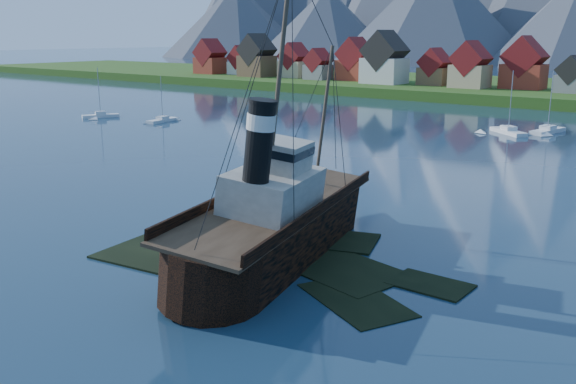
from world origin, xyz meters
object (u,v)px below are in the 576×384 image
Objects in this scene: sailboat_f at (548,132)px; sailboat_c at (508,132)px; tugboat_wreck at (285,218)px; sailboat_a at (163,121)px; sailboat_b at (101,116)px.

sailboat_c is at bearing -124.72° from sailboat_f.
tugboat_wreck reaches higher than sailboat_c.
sailboat_a is 80.35m from sailboat_f.
sailboat_b is (-16.99, -3.95, 0.05)m from sailboat_a.
sailboat_c is at bearing 81.53° from tugboat_wreck.
sailboat_b is 0.96× the size of sailboat_f.
sailboat_a is 72.71m from sailboat_c.
sailboat_f is (88.95, 39.69, -0.01)m from sailboat_b.
sailboat_a is at bearing 153.72° from sailboat_c.
sailboat_a is at bearing -143.81° from sailboat_f.
sailboat_c is 8.14m from sailboat_f.
tugboat_wreck is 3.15× the size of sailboat_a.
sailboat_b is at bearing 137.88° from tugboat_wreck.
sailboat_f reaches higher than sailboat_b.
sailboat_a is 0.84× the size of sailboat_f.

